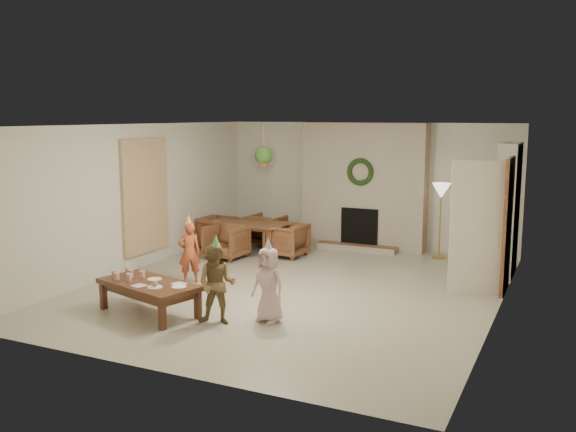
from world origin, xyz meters
The scene contains 56 objects.
floor centered at (0.00, 0.00, 0.00)m, with size 7.00×7.00×0.00m, color #B7B29E.
ceiling centered at (0.00, 0.00, 2.50)m, with size 7.00×7.00×0.00m, color white.
wall_back centered at (0.00, 3.50, 1.25)m, with size 7.00×7.00×0.00m, color silver.
wall_front centered at (0.00, -3.50, 1.25)m, with size 7.00×7.00×0.00m, color silver.
wall_left centered at (-3.00, 0.00, 1.25)m, with size 7.00×7.00×0.00m, color silver.
wall_right centered at (3.00, 0.00, 1.25)m, with size 7.00×7.00×0.00m, color silver.
fireplace_mass centered at (0.00, 3.30, 1.25)m, with size 2.50×0.40×2.50m, color #602B19.
fireplace_hearth centered at (0.00, 2.95, 0.06)m, with size 1.60×0.30×0.12m, color brown.
fireplace_firebox centered at (0.00, 3.12, 0.45)m, with size 0.75×0.12×0.75m, color black.
fireplace_wreath centered at (0.00, 3.07, 1.55)m, with size 0.54×0.54×0.10m, color #193614.
floor_lamp_base centered at (1.60, 3.00, 0.01)m, with size 0.26×0.26×0.03m, color gold.
floor_lamp_post centered at (1.60, 3.00, 0.66)m, with size 0.03×0.03×1.27m, color gold.
floor_lamp_shade centered at (1.60, 3.00, 1.27)m, with size 0.34×0.34×0.28m, color beige.
bookshelf_carcass centered at (2.84, 2.30, 1.10)m, with size 0.30×1.00×2.20m, color white.
bookshelf_shelf_a centered at (2.82, 2.30, 0.45)m, with size 0.30×0.92×0.03m, color white.
bookshelf_shelf_b centered at (2.82, 2.30, 0.85)m, with size 0.30×0.92×0.03m, color white.
bookshelf_shelf_c centered at (2.82, 2.30, 1.25)m, with size 0.30×0.92×0.03m, color white.
bookshelf_shelf_d centered at (2.82, 2.30, 1.65)m, with size 0.30×0.92×0.03m, color white.
books_row_lower centered at (2.80, 2.15, 0.59)m, with size 0.20×0.40×0.24m, color #B74D21.
books_row_mid centered at (2.80, 2.35, 0.99)m, with size 0.20×0.44×0.24m, color #255688.
books_row_upper centered at (2.80, 2.20, 1.38)m, with size 0.20×0.36×0.22m, color olive.
door_frame centered at (2.96, 1.20, 1.02)m, with size 0.05×0.86×2.04m, color brown.
door_leaf centered at (2.58, 0.82, 1.00)m, with size 0.05×0.80×2.00m, color beige.
curtain_panel centered at (-2.96, 0.20, 1.25)m, with size 0.06×1.20×2.00m, color beige.
dining_table centered at (-1.93, 1.99, 0.28)m, with size 1.62×0.90×0.57m, color brown.
dining_chair_near centered at (-1.99, 1.28, 0.31)m, with size 0.67×0.69×0.63m, color brown.
dining_chair_far centered at (-1.87, 2.70, 0.31)m, with size 0.67×0.69×0.63m, color brown.
dining_chair_left centered at (-2.64, 2.05, 0.31)m, with size 0.67×0.69×0.63m, color brown.
dining_chair_right centered at (-1.04, 1.92, 0.31)m, with size 0.67×0.69×0.63m, color brown.
hanging_plant_cord centered at (-1.30, 1.50, 2.15)m, with size 0.01×0.01×0.70m, color tan.
hanging_plant_pot centered at (-1.30, 1.50, 1.80)m, with size 0.16×0.16×0.12m, color brown.
hanging_plant_foliage centered at (-1.30, 1.50, 1.92)m, with size 0.32×0.32×0.32m, color #29501A.
coffee_table_top centered at (-1.24, -1.98, 0.41)m, with size 1.43×0.71×0.07m, color #522E1B.
coffee_table_apron centered at (-1.24, -1.98, 0.33)m, with size 1.32×0.60×0.09m, color #522E1B.
coffee_leg_fl centered at (-1.94, -2.09, 0.19)m, with size 0.08×0.08×0.37m, color #522E1B.
coffee_leg_fr centered at (-0.69, -2.44, 0.19)m, with size 0.08×0.08×0.37m, color #522E1B.
coffee_leg_bl centered at (-1.79, -1.53, 0.19)m, with size 0.08×0.08×0.37m, color #522E1B.
coffee_leg_br centered at (-0.54, -1.88, 0.19)m, with size 0.08×0.08×0.37m, color #522E1B.
cup_a centered at (-1.81, -1.99, 0.49)m, with size 0.08×0.08×0.10m, color silver.
cup_b centered at (-1.75, -1.78, 0.49)m, with size 0.08×0.08×0.10m, color silver.
cup_c centered at (-1.70, -2.08, 0.49)m, with size 0.08×0.08×0.10m, color silver.
cup_d centered at (-1.64, -1.87, 0.49)m, with size 0.08×0.08×0.10m, color silver.
cup_e centered at (-1.53, -2.04, 0.49)m, with size 0.08×0.08×0.10m, color silver.
cup_f centered at (-1.47, -1.83, 0.49)m, with size 0.08×0.08×0.10m, color silver.
plate_a centered at (-1.26, -1.84, 0.44)m, with size 0.20×0.20×0.01m, color white.
plate_b centered at (-1.01, -2.16, 0.44)m, with size 0.20×0.20×0.01m, color white.
plate_c centered at (-0.73, -2.01, 0.44)m, with size 0.20×0.20×0.01m, color white.
food_scoop centered at (-1.01, -2.16, 0.49)m, with size 0.08×0.08×0.08m, color tan.
napkin_left centered at (-1.24, -2.19, 0.44)m, with size 0.16×0.16×0.01m, color #ECAEC2.
napkin_right centered at (-0.82, -1.90, 0.44)m, with size 0.16×0.16×0.01m, color #ECAEC2.
child_red centered at (-1.64, -0.43, 0.49)m, with size 0.36×0.23×0.98m, color #AA4524.
party_hat_red centered at (-1.64, -0.43, 1.02)m, with size 0.13×0.13×0.19m, color #EEE04F.
child_plaid centered at (-0.20, -1.94, 0.52)m, with size 0.51×0.39×1.04m, color #984229.
party_hat_plaid centered at (-0.20, -1.94, 1.08)m, with size 0.12×0.12×0.17m, color #4AAD56.
child_pink centered at (0.35, -1.58, 0.49)m, with size 0.48×0.31×0.98m, color beige.
party_hat_pink centered at (0.35, -1.58, 1.02)m, with size 0.13×0.13×0.18m, color #B2B1B8.
Camera 1 is at (3.90, -8.52, 2.66)m, focal length 38.94 mm.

